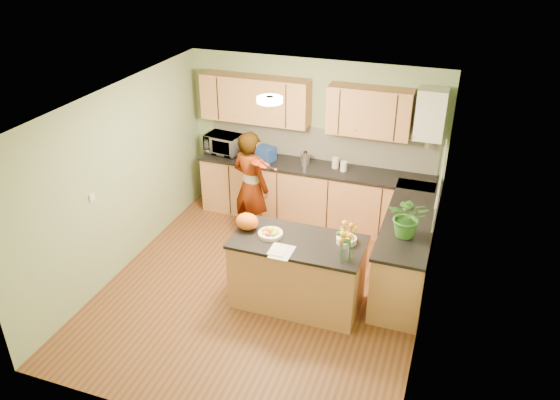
% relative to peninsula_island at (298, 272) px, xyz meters
% --- Properties ---
extents(floor, '(4.50, 4.50, 0.00)m').
position_rel_peninsula_island_xyz_m(floor, '(-0.50, 0.12, -0.46)').
color(floor, '#593119').
rests_on(floor, ground).
extents(ceiling, '(4.00, 4.50, 0.02)m').
position_rel_peninsula_island_xyz_m(ceiling, '(-0.50, 0.12, 2.04)').
color(ceiling, silver).
rests_on(ceiling, wall_back).
extents(wall_back, '(4.00, 0.02, 2.50)m').
position_rel_peninsula_island_xyz_m(wall_back, '(-0.50, 2.37, 0.79)').
color(wall_back, '#93AE7C').
rests_on(wall_back, floor).
extents(wall_front, '(4.00, 0.02, 2.50)m').
position_rel_peninsula_island_xyz_m(wall_front, '(-0.50, -2.13, 0.79)').
color(wall_front, '#93AE7C').
rests_on(wall_front, floor).
extents(wall_left, '(0.02, 4.50, 2.50)m').
position_rel_peninsula_island_xyz_m(wall_left, '(-2.50, 0.12, 0.79)').
color(wall_left, '#93AE7C').
rests_on(wall_left, floor).
extents(wall_right, '(0.02, 4.50, 2.50)m').
position_rel_peninsula_island_xyz_m(wall_right, '(1.50, 0.12, 0.79)').
color(wall_right, '#93AE7C').
rests_on(wall_right, floor).
extents(back_counter, '(3.64, 0.62, 0.94)m').
position_rel_peninsula_island_xyz_m(back_counter, '(-0.40, 2.07, 0.02)').
color(back_counter, '#A87243').
rests_on(back_counter, floor).
extents(right_counter, '(0.62, 2.24, 0.94)m').
position_rel_peninsula_island_xyz_m(right_counter, '(1.20, 0.97, 0.02)').
color(right_counter, '#A87243').
rests_on(right_counter, floor).
extents(splashback, '(3.60, 0.02, 0.52)m').
position_rel_peninsula_island_xyz_m(splashback, '(-0.40, 2.35, 0.74)').
color(splashback, silver).
rests_on(splashback, back_counter).
extents(upper_cabinets, '(3.20, 0.34, 0.70)m').
position_rel_peninsula_island_xyz_m(upper_cabinets, '(-0.68, 2.20, 1.39)').
color(upper_cabinets, '#A87243').
rests_on(upper_cabinets, wall_back).
extents(boiler, '(0.40, 0.30, 0.86)m').
position_rel_peninsula_island_xyz_m(boiler, '(1.20, 2.21, 1.44)').
color(boiler, white).
rests_on(boiler, wall_back).
extents(window_right, '(0.01, 1.30, 1.05)m').
position_rel_peninsula_island_xyz_m(window_right, '(1.49, 0.72, 1.09)').
color(window_right, white).
rests_on(window_right, wall_right).
extents(light_switch, '(0.02, 0.09, 0.09)m').
position_rel_peninsula_island_xyz_m(light_switch, '(-2.49, -0.48, 0.84)').
color(light_switch, white).
rests_on(light_switch, wall_left).
extents(ceiling_lamp, '(0.30, 0.30, 0.07)m').
position_rel_peninsula_island_xyz_m(ceiling_lamp, '(-0.50, 0.42, 2.01)').
color(ceiling_lamp, '#FFEABF').
rests_on(ceiling_lamp, ceiling).
extents(peninsula_island, '(1.59, 0.81, 0.91)m').
position_rel_peninsula_island_xyz_m(peninsula_island, '(0.00, 0.00, 0.00)').
color(peninsula_island, '#A87243').
rests_on(peninsula_island, floor).
extents(fruit_dish, '(0.30, 0.30, 0.10)m').
position_rel_peninsula_island_xyz_m(fruit_dish, '(-0.35, -0.00, 0.50)').
color(fruit_dish, beige).
rests_on(fruit_dish, peninsula_island).
extents(orange_bowl, '(0.24, 0.24, 0.14)m').
position_rel_peninsula_island_xyz_m(orange_bowl, '(0.55, 0.15, 0.51)').
color(orange_bowl, beige).
rests_on(orange_bowl, peninsula_island).
extents(flower_vase, '(0.27, 0.27, 0.49)m').
position_rel_peninsula_island_xyz_m(flower_vase, '(0.60, -0.18, 0.78)').
color(flower_vase, silver).
rests_on(flower_vase, peninsula_island).
extents(orange_bag, '(0.28, 0.24, 0.21)m').
position_rel_peninsula_island_xyz_m(orange_bag, '(-0.67, 0.05, 0.56)').
color(orange_bag, orange).
rests_on(orange_bag, peninsula_island).
extents(papers, '(0.24, 0.33, 0.01)m').
position_rel_peninsula_island_xyz_m(papers, '(-0.10, -0.30, 0.46)').
color(papers, silver).
rests_on(papers, peninsula_island).
extents(violinist, '(0.72, 0.59, 1.70)m').
position_rel_peninsula_island_xyz_m(violinist, '(-1.12, 1.26, 0.39)').
color(violinist, '#D89984').
rests_on(violinist, floor).
extents(violin, '(0.63, 0.54, 0.16)m').
position_rel_peninsula_island_xyz_m(violin, '(-0.92, 1.04, 0.90)').
color(violin, '#4F1A04').
rests_on(violin, violinist).
extents(microwave, '(0.60, 0.44, 0.31)m').
position_rel_peninsula_island_xyz_m(microwave, '(-1.92, 2.10, 0.64)').
color(microwave, white).
rests_on(microwave, back_counter).
extents(blue_box, '(0.33, 0.28, 0.22)m').
position_rel_peninsula_island_xyz_m(blue_box, '(-1.18, 2.04, 0.60)').
color(blue_box, navy).
rests_on(blue_box, back_counter).
extents(kettle, '(0.14, 0.14, 0.26)m').
position_rel_peninsula_island_xyz_m(kettle, '(-0.55, 2.08, 0.59)').
color(kettle, silver).
rests_on(kettle, back_counter).
extents(jar_cream, '(0.14, 0.14, 0.16)m').
position_rel_peninsula_island_xyz_m(jar_cream, '(-0.09, 2.12, 0.57)').
color(jar_cream, beige).
rests_on(jar_cream, back_counter).
extents(jar_white, '(0.10, 0.10, 0.15)m').
position_rel_peninsula_island_xyz_m(jar_white, '(0.06, 2.05, 0.56)').
color(jar_white, white).
rests_on(jar_white, back_counter).
extents(potted_plant, '(0.47, 0.41, 0.52)m').
position_rel_peninsula_island_xyz_m(potted_plant, '(1.20, 0.49, 0.74)').
color(potted_plant, '#347426').
rests_on(potted_plant, right_counter).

